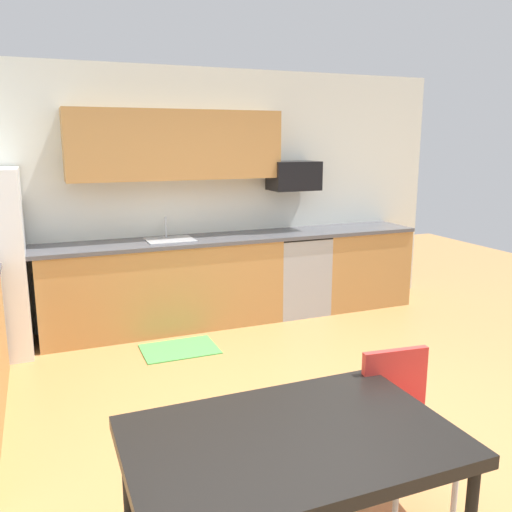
% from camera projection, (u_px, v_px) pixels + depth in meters
% --- Properties ---
extents(ground_plane, '(12.00, 12.00, 0.00)m').
position_uv_depth(ground_plane, '(309.00, 422.00, 3.80)').
color(ground_plane, '#B77F47').
extents(wall_back, '(5.80, 0.10, 2.70)m').
position_uv_depth(wall_back, '(200.00, 196.00, 5.91)').
color(wall_back, silver).
rests_on(wall_back, ground).
extents(cabinet_run_back, '(2.47, 0.60, 0.90)m').
position_uv_depth(cabinet_run_back, '(164.00, 287.00, 5.60)').
color(cabinet_run_back, '#AD7A42').
rests_on(cabinet_run_back, ground).
extents(cabinet_run_back_right, '(1.08, 0.60, 0.90)m').
position_uv_depth(cabinet_run_back_right, '(359.00, 267.00, 6.47)').
color(cabinet_run_back_right, '#AD7A42').
rests_on(cabinet_run_back_right, ground).
extents(countertop_back, '(4.80, 0.64, 0.04)m').
position_uv_depth(countertop_back, '(210.00, 239.00, 5.69)').
color(countertop_back, '#4C4C51').
rests_on(countertop_back, cabinet_run_back).
extents(upper_cabinets_back, '(2.20, 0.34, 0.70)m').
position_uv_depth(upper_cabinets_back, '(176.00, 145.00, 5.49)').
color(upper_cabinets_back, '#AD7A42').
extents(oven_range, '(0.60, 0.60, 0.91)m').
position_uv_depth(oven_range, '(296.00, 273.00, 6.16)').
color(oven_range, '#999BA0').
rests_on(oven_range, ground).
extents(microwave, '(0.54, 0.36, 0.32)m').
position_uv_depth(microwave, '(294.00, 176.00, 6.02)').
color(microwave, black).
extents(sink_basin, '(0.48, 0.40, 0.14)m').
position_uv_depth(sink_basin, '(170.00, 246.00, 5.54)').
color(sink_basin, '#A5A8AD').
rests_on(sink_basin, countertop_back).
extents(sink_faucet, '(0.02, 0.02, 0.24)m').
position_uv_depth(sink_faucet, '(166.00, 228.00, 5.67)').
color(sink_faucet, '#B2B5BA').
rests_on(sink_faucet, countertop_back).
extents(dining_table, '(1.40, 0.90, 0.73)m').
position_uv_depth(dining_table, '(291.00, 447.00, 2.29)').
color(dining_table, black).
rests_on(dining_table, ground).
extents(chair_near_table, '(0.44, 0.44, 0.85)m').
position_uv_depth(chair_near_table, '(403.00, 419.00, 2.85)').
color(chair_near_table, red).
rests_on(chair_near_table, ground).
extents(floor_mat, '(0.70, 0.50, 0.01)m').
position_uv_depth(floor_mat, '(180.00, 349.00, 5.10)').
color(floor_mat, '#4CA54C').
rests_on(floor_mat, ground).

